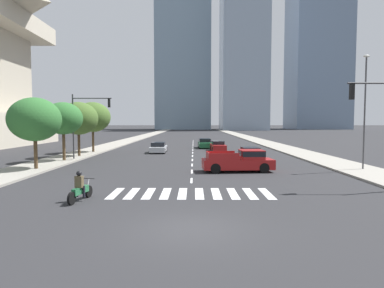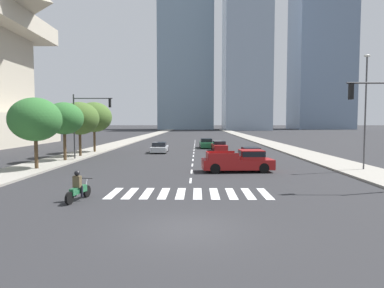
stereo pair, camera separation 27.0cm
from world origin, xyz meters
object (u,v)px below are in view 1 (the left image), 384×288
sedan_green_1 (205,144)px  street_tree_fourth (93,117)px  street_lamp_east (365,104)px  street_tree_second (63,118)px  pickup_truck (241,161)px  traffic_signal_far (87,115)px  sedan_red_3 (218,146)px  sedan_silver_0 (158,148)px  sedan_silver_2 (251,154)px  street_tree_nearest (35,119)px  motorcycle_lead (80,189)px  street_tree_third (78,118)px

sedan_green_1 → street_tree_fourth: bearing=-63.2°
sedan_green_1 → street_lamp_east: (11.64, -23.19, 4.54)m
street_tree_second → pickup_truck: bearing=-21.4°
sedan_green_1 → traffic_signal_far: traffic_signal_far is taller
sedan_red_3 → street_tree_fourth: size_ratio=0.72×
sedan_silver_0 → pickup_truck: bearing=-154.2°
sedan_silver_2 → street_tree_nearest: size_ratio=0.82×
sedan_green_1 → sedan_silver_2: sedan_green_1 is taller
sedan_green_1 → motorcycle_lead: bearing=-14.7°
traffic_signal_far → street_tree_nearest: 7.50m
motorcycle_lead → sedan_silver_2: 20.52m
pickup_truck → sedan_red_3: size_ratio=1.25×
traffic_signal_far → street_tree_fourth: traffic_signal_far is taller
sedan_silver_2 → sedan_red_3: 11.57m
motorcycle_lead → street_lamp_east: bearing=-50.8°
street_tree_third → motorcycle_lead: bearing=-71.1°
sedan_silver_0 → sedan_silver_2: (10.05, -8.79, 0.01)m
sedan_silver_0 → street_tree_third: bearing=124.8°
sedan_green_1 → sedan_red_3: size_ratio=1.02×
street_tree_third → street_tree_second: bearing=-90.0°
sedan_silver_0 → sedan_red_3: sedan_silver_0 is taller
street_tree_second → sedan_green_1: bearing=51.0°
street_tree_second → street_tree_fourth: 9.39m
street_tree_nearest → sedan_silver_2: bearing=21.1°
street_lamp_east → street_tree_nearest: (-25.69, 0.04, -1.16)m
motorcycle_lead → traffic_signal_far: 18.75m
pickup_truck → motorcycle_lead: bearing=-137.0°
street_tree_second → traffic_signal_far: bearing=40.2°
traffic_signal_far → sedan_red_3: bearing=38.4°
street_tree_nearest → street_tree_third: (0.00, 10.04, 0.19)m
sedan_red_3 → street_tree_second: street_tree_second is taller
street_tree_third → street_tree_fourth: bearing=90.0°
traffic_signal_far → street_lamp_east: size_ratio=0.73×
street_tree_nearest → street_tree_second: size_ratio=1.01×
motorcycle_lead → street_tree_nearest: bearing=44.5°
street_lamp_east → street_tree_nearest: size_ratio=1.58×
sedan_red_3 → street_lamp_east: size_ratio=0.50×
sedan_red_3 → street_tree_nearest: size_ratio=0.79×
pickup_truck → sedan_red_3: 18.78m
sedan_silver_0 → street_tree_second: street_tree_second is taller
pickup_truck → street_tree_nearest: street_tree_nearest is taller
street_tree_nearest → street_tree_third: size_ratio=0.96×
motorcycle_lead → sedan_green_1: (7.08, 33.46, 0.05)m
street_lamp_east → pickup_truck: bearing=-177.3°
street_tree_second → street_tree_third: bearing=90.0°
motorcycle_lead → street_tree_third: (-6.97, 20.35, 3.62)m
sedan_silver_0 → street_tree_nearest: size_ratio=0.84×
sedan_silver_2 → street_tree_nearest: 19.65m
street_tree_nearest → street_tree_fourth: bearing=90.0°
sedan_silver_0 → sedan_green_1: 9.56m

